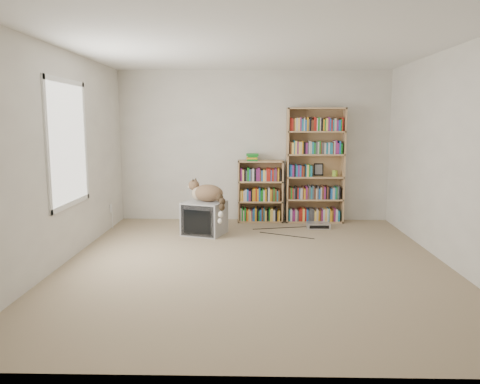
{
  "coord_description": "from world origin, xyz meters",
  "views": [
    {
      "loc": [
        -0.05,
        -5.36,
        1.66
      ],
      "look_at": [
        -0.2,
        1.0,
        0.7
      ],
      "focal_mm": 35.0,
      "sensor_mm": 36.0,
      "label": 1
    }
  ],
  "objects_px": {
    "bookcase_short": "(260,193)",
    "dvd_player": "(318,225)",
    "crt_tv": "(205,218)",
    "bookcase_tall": "(315,169)",
    "cat": "(210,196)"
  },
  "relations": [
    {
      "from": "bookcase_short",
      "to": "dvd_player",
      "type": "distance_m",
      "value": 1.11
    },
    {
      "from": "cat",
      "to": "bookcase_tall",
      "type": "xyz_separation_m",
      "value": [
        1.66,
        0.97,
        0.31
      ]
    },
    {
      "from": "cat",
      "to": "bookcase_short",
      "type": "relative_size",
      "value": 0.64
    },
    {
      "from": "crt_tv",
      "to": "dvd_player",
      "type": "distance_m",
      "value": 1.82
    },
    {
      "from": "bookcase_tall",
      "to": "bookcase_short",
      "type": "distance_m",
      "value": 0.99
    },
    {
      "from": "bookcase_tall",
      "to": "dvd_player",
      "type": "xyz_separation_m",
      "value": [
        0.01,
        -0.49,
        -0.85
      ]
    },
    {
      "from": "cat",
      "to": "dvd_player",
      "type": "relative_size",
      "value": 1.86
    },
    {
      "from": "crt_tv",
      "to": "bookcase_short",
      "type": "relative_size",
      "value": 0.68
    },
    {
      "from": "crt_tv",
      "to": "bookcase_short",
      "type": "bearing_deg",
      "value": 66.55
    },
    {
      "from": "dvd_player",
      "to": "bookcase_tall",
      "type": "bearing_deg",
      "value": 90.6
    },
    {
      "from": "crt_tv",
      "to": "cat",
      "type": "xyz_separation_m",
      "value": [
        0.08,
        -0.04,
        0.34
      ]
    },
    {
      "from": "crt_tv",
      "to": "bookcase_short",
      "type": "distance_m",
      "value": 1.28
    },
    {
      "from": "crt_tv",
      "to": "bookcase_tall",
      "type": "xyz_separation_m",
      "value": [
        1.74,
        0.93,
        0.65
      ]
    },
    {
      "from": "bookcase_tall",
      "to": "bookcase_short",
      "type": "height_order",
      "value": "bookcase_tall"
    },
    {
      "from": "crt_tv",
      "to": "bookcase_short",
      "type": "xyz_separation_m",
      "value": [
        0.85,
        0.93,
        0.23
      ]
    }
  ]
}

